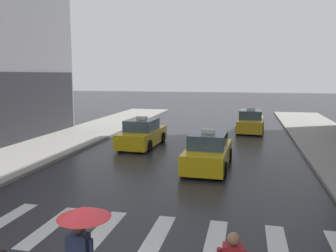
{
  "coord_description": "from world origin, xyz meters",
  "views": [
    {
      "loc": [
        2.99,
        -5.49,
        4.25
      ],
      "look_at": [
        -0.02,
        8.0,
        2.23
      ],
      "focal_mm": 37.72,
      "sensor_mm": 36.0,
      "label": 1
    }
  ],
  "objects": [
    {
      "name": "pedestrian_with_umbrella",
      "position": [
        0.19,
        -0.01,
        1.52
      ],
      "size": [
        0.96,
        0.96,
        1.94
      ],
      "color": "#473D33",
      "rests_on": "ground"
    },
    {
      "name": "taxi_lead",
      "position": [
        1.34,
        10.33,
        0.72
      ],
      "size": [
        2.04,
        4.59,
        1.8
      ],
      "color": "yellow",
      "rests_on": "ground"
    },
    {
      "name": "crosswalk_markings",
      "position": [
        -0.0,
        3.0,
        0.0
      ],
      "size": [
        11.3,
        2.8,
        0.01
      ],
      "color": "silver",
      "rests_on": "ground"
    },
    {
      "name": "taxi_second",
      "position": [
        -3.03,
        14.39,
        0.72
      ],
      "size": [
        2.08,
        4.61,
        1.8
      ],
      "color": "yellow",
      "rests_on": "ground"
    },
    {
      "name": "taxi_third",
      "position": [
        3.32,
        21.35,
        0.72
      ],
      "size": [
        2.07,
        4.61,
        1.8
      ],
      "color": "gold",
      "rests_on": "ground"
    }
  ]
}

